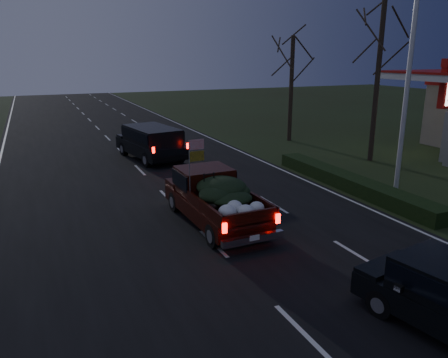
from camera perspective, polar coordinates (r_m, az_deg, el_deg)
name	(u,v)px	position (r m, az deg, el deg)	size (l,w,h in m)	color
ground	(214,244)	(13.91, -1.38, -8.48)	(120.00, 120.00, 0.00)	black
road_asphalt	(214,244)	(13.90, -1.38, -8.44)	(14.00, 120.00, 0.02)	black
hedge_row	(350,183)	(20.13, 16.15, -0.45)	(1.00, 10.00, 0.60)	black
light_pole	(410,62)	(19.83, 23.13, 13.91)	(0.50, 0.90, 9.16)	silver
bare_tree_mid	(381,43)	(25.50, 19.80, 16.35)	(3.60, 3.60, 8.50)	black
bare_tree_far	(292,63)	(30.46, 8.90, 14.72)	(3.60, 3.60, 7.00)	black
pickup_truck	(215,195)	(15.25, -1.25, -2.15)	(2.13, 5.25, 2.72)	#330C07
lead_suv	(151,140)	(25.08, -9.47, 5.10)	(3.03, 5.57, 1.52)	black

